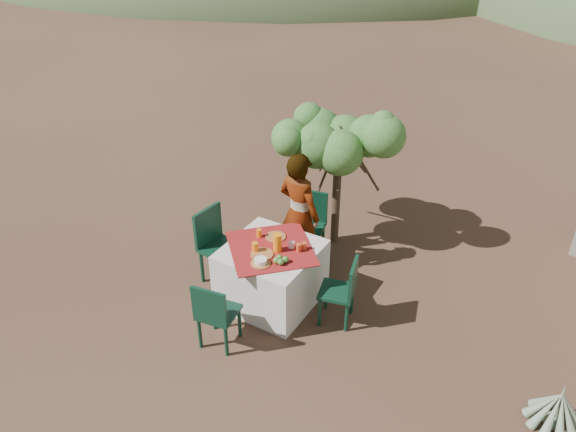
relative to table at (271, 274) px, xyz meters
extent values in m
plane|color=#392319|center=(0.66, -0.36, -0.38)|extent=(160.00, 160.00, 0.00)
cube|color=white|center=(0.00, 0.00, 0.00)|extent=(1.02, 1.02, 0.75)
cube|color=maroon|center=(0.00, 0.00, 0.38)|extent=(1.30, 1.30, 0.01)
cylinder|color=black|center=(-0.21, 0.80, -0.16)|extent=(0.04, 0.04, 0.45)
cylinder|color=black|center=(0.12, 0.88, -0.16)|extent=(0.04, 0.04, 0.45)
cylinder|color=black|center=(-0.28, 1.14, -0.16)|extent=(0.04, 0.04, 0.45)
cylinder|color=black|center=(0.05, 1.21, -0.16)|extent=(0.04, 0.04, 0.45)
cube|color=black|center=(-0.08, 1.01, 0.07)|extent=(0.50, 0.50, 0.04)
cube|color=black|center=(-0.12, 1.19, 0.31)|extent=(0.42, 0.13, 0.44)
cylinder|color=black|center=(0.03, -0.72, -0.17)|extent=(0.04, 0.04, 0.42)
cylinder|color=black|center=(-0.28, -0.77, -0.17)|extent=(0.04, 0.04, 0.42)
cylinder|color=black|center=(0.08, -1.03, -0.17)|extent=(0.04, 0.04, 0.42)
cylinder|color=black|center=(-0.23, -1.08, -0.17)|extent=(0.04, 0.04, 0.42)
cube|color=black|center=(-0.10, -0.90, 0.04)|extent=(0.45, 0.45, 0.04)
cube|color=black|center=(-0.07, -1.07, 0.27)|extent=(0.40, 0.10, 0.41)
cylinder|color=black|center=(-0.57, -0.19, -0.14)|extent=(0.05, 0.05, 0.48)
cylinder|color=black|center=(-0.54, 0.17, -0.14)|extent=(0.05, 0.05, 0.48)
cylinder|color=black|center=(-0.94, -0.15, -0.14)|extent=(0.05, 0.05, 0.48)
cylinder|color=black|center=(-0.90, 0.21, -0.14)|extent=(0.05, 0.05, 0.48)
cube|color=black|center=(-0.74, 0.01, 0.10)|extent=(0.49, 0.49, 0.04)
cube|color=black|center=(-0.94, 0.03, 0.36)|extent=(0.09, 0.45, 0.47)
cylinder|color=black|center=(0.64, 0.19, -0.17)|extent=(0.04, 0.04, 0.41)
cylinder|color=black|center=(0.71, -0.11, -0.17)|extent=(0.04, 0.04, 0.41)
cylinder|color=black|center=(0.94, 0.27, -0.17)|extent=(0.04, 0.04, 0.41)
cylinder|color=black|center=(1.01, -0.03, -0.17)|extent=(0.04, 0.04, 0.41)
cube|color=black|center=(0.83, 0.08, 0.03)|extent=(0.47, 0.47, 0.04)
cube|color=black|center=(0.99, 0.12, 0.25)|extent=(0.13, 0.38, 0.40)
imported|color=#8C6651|center=(-0.05, 0.73, 0.44)|extent=(0.66, 0.49, 1.64)
cylinder|color=#463623|center=(0.06, 1.54, 0.28)|extent=(0.11, 0.11, 1.32)
sphere|color=#2D6324|center=(0.06, 1.54, 0.94)|extent=(0.56, 0.56, 0.56)
sphere|color=#2D6324|center=(0.58, 1.54, 1.08)|extent=(0.53, 0.53, 0.53)
sphere|color=#2D6324|center=(-0.41, 1.64, 1.03)|extent=(0.49, 0.49, 0.49)
sphere|color=#2D6324|center=(0.16, 2.06, 1.12)|extent=(0.51, 0.51, 0.51)
sphere|color=#2D6324|center=(0.11, 1.07, 0.98)|extent=(0.45, 0.45, 0.45)
sphere|color=gray|center=(3.24, -0.16, -0.34)|extent=(0.18, 0.18, 0.18)
cone|color=gray|center=(3.24, -0.16, -0.11)|extent=(0.10, 0.10, 0.52)
cone|color=gray|center=(3.36, -0.14, -0.17)|extent=(0.32, 0.12, 0.44)
cone|color=gray|center=(3.33, -0.08, -0.17)|extent=(0.27, 0.25, 0.46)
cone|color=gray|center=(3.27, -0.04, -0.17)|extent=(0.15, 0.31, 0.44)
cone|color=gray|center=(3.19, -0.05, -0.17)|extent=(0.19, 0.30, 0.45)
cone|color=gray|center=(3.14, -0.10, -0.17)|extent=(0.30, 0.22, 0.45)
cone|color=gray|center=(3.12, -0.17, -0.17)|extent=(0.32, 0.12, 0.44)
cone|color=gray|center=(3.15, -0.23, -0.17)|extent=(0.27, 0.25, 0.46)
cone|color=gray|center=(3.22, -0.27, -0.17)|extent=(0.15, 0.31, 0.44)
cone|color=gray|center=(3.29, -0.26, -0.17)|extent=(0.19, 0.30, 0.45)
cone|color=gray|center=(3.34, -0.21, -0.17)|extent=(0.30, 0.22, 0.45)
cylinder|color=brown|center=(-0.07, 0.21, 0.39)|extent=(0.24, 0.24, 0.01)
cylinder|color=brown|center=(-0.01, -0.17, 0.39)|extent=(0.26, 0.26, 0.01)
cylinder|color=orange|center=(-0.24, 0.12, 0.43)|extent=(0.06, 0.06, 0.10)
cylinder|color=orange|center=(-0.11, -0.15, 0.44)|extent=(0.07, 0.07, 0.12)
cylinder|color=orange|center=(0.09, -0.01, 0.49)|extent=(0.10, 0.10, 0.22)
cylinder|color=brown|center=(0.07, -0.32, 0.39)|extent=(0.23, 0.23, 0.01)
cylinder|color=white|center=(0.07, -0.32, 0.42)|extent=(0.14, 0.14, 0.05)
cylinder|color=#C54C22|center=(0.31, 0.11, 0.43)|extent=(0.06, 0.06, 0.10)
cylinder|color=#C54C22|center=(0.34, 0.18, 0.43)|extent=(0.06, 0.06, 0.09)
cube|color=white|center=(0.20, 0.12, 0.42)|extent=(0.07, 0.06, 0.08)
sphere|color=#44792C|center=(0.21, -0.16, 0.42)|extent=(0.08, 0.08, 0.08)
sphere|color=#44792C|center=(0.29, -0.15, 0.42)|extent=(0.08, 0.08, 0.08)
sphere|color=#44792C|center=(0.27, -0.22, 0.42)|extent=(0.08, 0.08, 0.08)
sphere|color=#44792C|center=(0.21, -0.22, 0.42)|extent=(0.08, 0.08, 0.08)
camera|label=1|loc=(2.90, -4.43, 4.08)|focal=35.00mm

